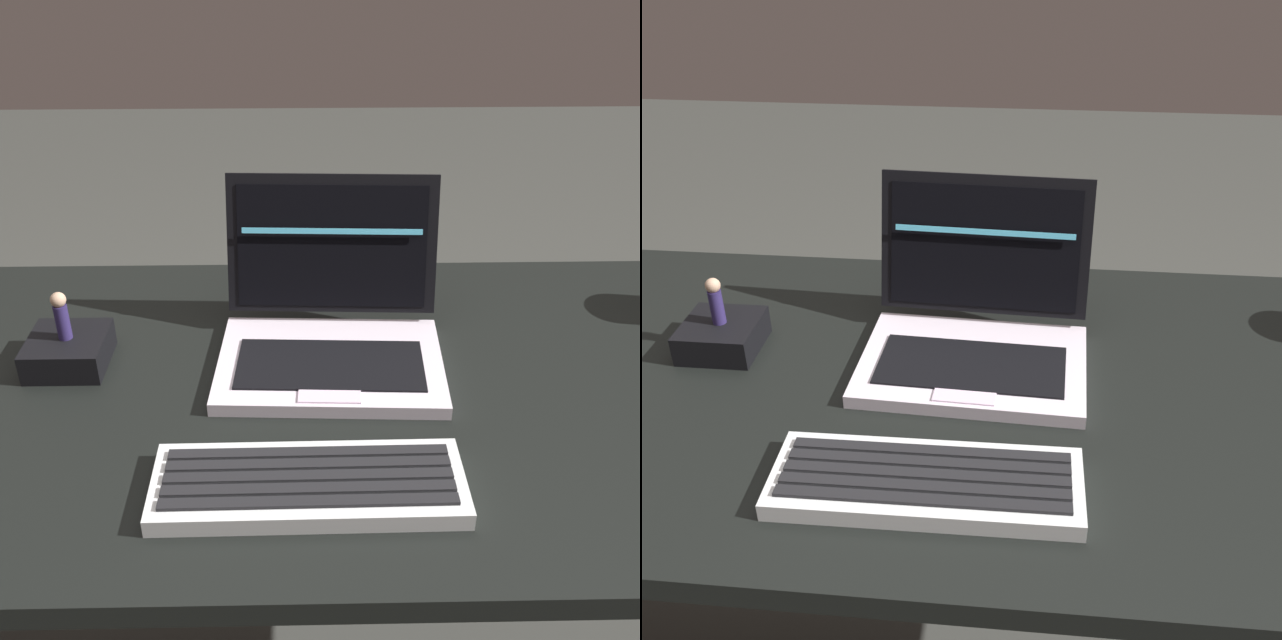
{
  "view_description": "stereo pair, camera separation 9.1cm",
  "coord_description": "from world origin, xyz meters",
  "views": [
    {
      "loc": [
        0.0,
        -0.78,
        1.29
      ],
      "look_at": [
        0.02,
        -0.0,
        0.82
      ],
      "focal_mm": 41.83,
      "sensor_mm": 36.0,
      "label": 1
    },
    {
      "loc": [
        0.09,
        -0.78,
        1.29
      ],
      "look_at": [
        0.02,
        -0.0,
        0.82
      ],
      "focal_mm": 41.83,
      "sensor_mm": 36.0,
      "label": 2
    }
  ],
  "objects": [
    {
      "name": "desk",
      "position": [
        0.0,
        0.0,
        0.61
      ],
      "size": [
        1.61,
        0.68,
        0.72
      ],
      "color": "black",
      "rests_on": "ground"
    },
    {
      "name": "figurine_stand",
      "position": [
        -0.32,
        0.05,
        0.74
      ],
      "size": [
        0.1,
        0.1,
        0.04
      ],
      "primitive_type": "cube",
      "color": "black",
      "rests_on": "desk"
    },
    {
      "name": "external_keyboard",
      "position": [
        -0.0,
        -0.2,
        0.73
      ],
      "size": [
        0.33,
        0.12,
        0.03
      ],
      "color": "silver",
      "rests_on": "desk"
    },
    {
      "name": "figurine",
      "position": [
        -0.32,
        0.05,
        0.8
      ],
      "size": [
        0.02,
        0.02,
        0.07
      ],
      "color": "navy",
      "rests_on": "figurine_stand"
    },
    {
      "name": "laptop_front",
      "position": [
        0.03,
        0.06,
        0.77
      ],
      "size": [
        0.3,
        0.27,
        0.22
      ],
      "color": "silver",
      "rests_on": "desk"
    }
  ]
}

